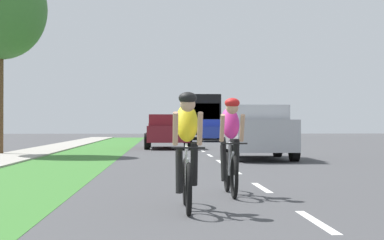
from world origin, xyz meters
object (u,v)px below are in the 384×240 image
Objects in this scene: street_tree_near at (0,9)px; pickup_maroon at (168,131)px; cyclist_lead at (187,150)px; bus_black at (200,115)px; sedan_blue at (212,130)px; cyclist_trailing at (231,146)px; suv_silver at (257,131)px.

pickup_maroon is at bearing 42.88° from street_tree_near.
bus_black reaches higher than cyclist_lead.
cyclist_lead is 0.40× the size of sedan_blue.
pickup_maroon is 1.19× the size of sedan_blue.
suv_silver is (2.11, 10.76, 0.14)m from cyclist_trailing.
suv_silver is at bearing -20.33° from street_tree_near.
street_tree_near is at bearing 159.67° from suv_silver.
suv_silver is 31.82m from bus_black.
street_tree_near is (-6.54, -6.07, 4.79)m from pickup_maroon.
suv_silver reaches higher than pickup_maroon.
cyclist_trailing is 20.34m from pickup_maroon.
suv_silver reaches higher than sedan_blue.
cyclist_trailing is at bearing -87.77° from pickup_maroon.
suv_silver is 0.92× the size of pickup_maroon.
suv_silver is 22.29m from sedan_blue.
cyclist_trailing is 16.73m from street_tree_near.
suv_silver reaches higher than cyclist_trailing.
cyclist_lead is at bearing -67.80° from street_tree_near.
street_tree_near is (-9.51, -28.30, 3.64)m from bus_black.
bus_black reaches higher than sedan_blue.
suv_silver is at bearing -90.12° from bus_black.
bus_black is (0.07, 31.80, 1.03)m from suv_silver.
pickup_maroon is at bearing 90.01° from cyclist_lead.
street_tree_near reaches higher than cyclist_lead.
street_tree_near reaches higher than pickup_maroon.
suv_silver is at bearing -73.13° from pickup_maroon.
sedan_blue is 0.37× the size of bus_black.
cyclist_trailing is 0.37× the size of suv_silver.
cyclist_trailing reaches higher than sedan_blue.
cyclist_lead is 17.97m from street_tree_near.
suv_silver is 0.41× the size of bus_black.
bus_black is at bearing 71.43° from street_tree_near.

